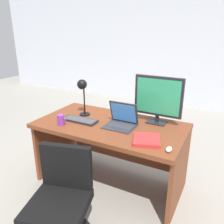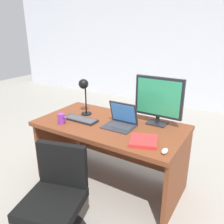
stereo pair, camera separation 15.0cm
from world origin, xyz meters
The scene contains 11 objects.
ground centered at (0.00, 1.50, 0.00)m, with size 12.00×12.00×0.00m, color gray.
back_wall centered at (0.00, 3.22, 1.40)m, with size 10.00×0.10×2.80m, color silver.
desk centered at (0.00, 0.04, 0.53)m, with size 1.56×0.84×0.73m.
monitor centered at (0.42, 0.26, 1.01)m, with size 0.51×0.16×0.50m.
laptop centered at (0.12, 0.03, 0.81)m, with size 0.31×0.26×0.25m.
keyboard centered at (-0.33, -0.09, 0.74)m, with size 0.40×0.14×0.02m.
mouse centered at (0.70, -0.29, 0.75)m, with size 0.05×0.08×0.04m.
desk_lamp centered at (-0.39, 0.08, 1.04)m, with size 0.12×0.14×0.42m.
book centered at (0.48, -0.21, 0.75)m, with size 0.30×0.31×0.03m.
coffee_mug centered at (-0.44, -0.26, 0.79)m, with size 0.10×0.07×0.11m.
office_chair centered at (0.00, -0.86, 0.31)m, with size 0.57×0.58×0.80m.
Camera 1 is at (1.09, -2.02, 1.70)m, focal length 37.64 mm.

